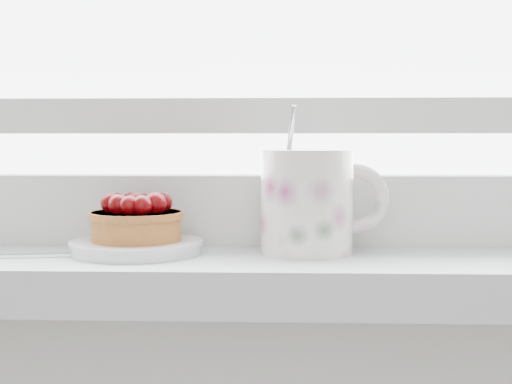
{
  "coord_description": "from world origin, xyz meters",
  "views": [
    {
      "loc": [
        0.04,
        1.24,
        1.04
      ],
      "look_at": [
        0.02,
        1.88,
        1.0
      ],
      "focal_mm": 50.0,
      "sensor_mm": 36.0,
      "label": 1
    }
  ],
  "objects_px": {
    "saucer": "(137,247)",
    "raspberry_tart": "(137,219)",
    "floral_mug": "(310,199)",
    "fork": "(76,254)"
  },
  "relations": [
    {
      "from": "saucer",
      "to": "raspberry_tart",
      "type": "relative_size",
      "value": 1.42
    },
    {
      "from": "floral_mug",
      "to": "fork",
      "type": "bearing_deg",
      "value": -172.89
    },
    {
      "from": "raspberry_tart",
      "to": "fork",
      "type": "height_order",
      "value": "raspberry_tart"
    },
    {
      "from": "raspberry_tart",
      "to": "floral_mug",
      "type": "height_order",
      "value": "floral_mug"
    },
    {
      "from": "saucer",
      "to": "raspberry_tart",
      "type": "distance_m",
      "value": 0.03
    },
    {
      "from": "floral_mug",
      "to": "fork",
      "type": "xyz_separation_m",
      "value": [
        -0.21,
        -0.03,
        -0.05
      ]
    },
    {
      "from": "fork",
      "to": "saucer",
      "type": "bearing_deg",
      "value": 19.68
    },
    {
      "from": "saucer",
      "to": "fork",
      "type": "xyz_separation_m",
      "value": [
        -0.05,
        -0.02,
        -0.0
      ]
    },
    {
      "from": "floral_mug",
      "to": "fork",
      "type": "relative_size",
      "value": 0.78
    },
    {
      "from": "saucer",
      "to": "floral_mug",
      "type": "height_order",
      "value": "floral_mug"
    }
  ]
}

